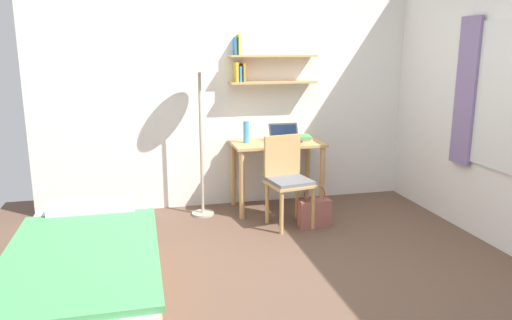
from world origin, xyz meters
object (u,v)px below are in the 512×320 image
(bed, at_px, (86,278))
(water_bottle, at_px, (246,132))
(standing_lamp, at_px, (199,70))
(desk, at_px, (277,155))
(laptop, at_px, (284,137))
(desk_chair, at_px, (287,177))
(handbag, at_px, (314,212))
(book_stack, at_px, (304,138))

(bed, bearing_deg, water_bottle, 50.30)
(bed, distance_m, standing_lamp, 2.43)
(desk, height_order, laptop, laptop)
(laptop, xyz_separation_m, water_bottle, (-0.43, 0.01, 0.07))
(laptop, distance_m, water_bottle, 0.43)
(desk, distance_m, desk_chair, 0.52)
(desk, xyz_separation_m, standing_lamp, (-0.83, -0.03, 0.93))
(handbag, bearing_deg, bed, -150.77)
(bed, height_order, book_stack, book_stack)
(standing_lamp, height_order, laptop, standing_lamp)
(bed, bearing_deg, standing_lamp, 60.00)
(standing_lamp, relative_size, water_bottle, 7.52)
(laptop, bearing_deg, desk_chair, -103.32)
(bed, relative_size, desk_chair, 2.16)
(bed, distance_m, desk_chair, 2.25)
(standing_lamp, bearing_deg, desk_chair, -30.75)
(standing_lamp, distance_m, handbag, 1.84)
(desk_chair, bearing_deg, handbag, -29.42)
(desk_chair, xyz_separation_m, standing_lamp, (-0.80, 0.48, 1.04))
(desk_chair, xyz_separation_m, water_bottle, (-0.30, 0.53, 0.38))
(laptop, xyz_separation_m, book_stack, (0.23, 0.01, -0.02))
(water_bottle, bearing_deg, laptop, -1.50)
(bed, distance_m, laptop, 2.73)
(desk, height_order, standing_lamp, standing_lamp)
(standing_lamp, bearing_deg, book_stack, 2.82)
(desk_chair, xyz_separation_m, handbag, (0.25, -0.14, -0.35))
(bed, distance_m, water_bottle, 2.46)
(standing_lamp, height_order, book_stack, standing_lamp)
(handbag, bearing_deg, laptop, 100.58)
(water_bottle, height_order, handbag, water_bottle)
(desk, height_order, handbag, desk)
(desk, relative_size, handbag, 2.25)
(bed, relative_size, laptop, 5.84)
(desk_chair, relative_size, book_stack, 3.95)
(bed, bearing_deg, handbag, 29.23)
(bed, relative_size, desk, 1.98)
(water_bottle, height_order, book_stack, water_bottle)
(bed, height_order, handbag, bed)
(desk_chair, height_order, water_bottle, water_bottle)
(bed, relative_size, book_stack, 8.54)
(book_stack, relative_size, handbag, 0.52)
(bed, distance_m, handbag, 2.38)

